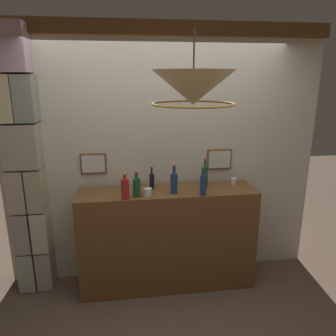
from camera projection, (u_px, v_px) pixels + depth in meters
panelled_rear_partition at (164, 150)px, 3.41m from camera, size 3.34×0.15×2.70m
stone_pillar at (26, 167)px, 3.14m from camera, size 0.35×0.31×2.63m
bar_shelf_unit at (167, 238)px, 3.38m from camera, size 1.81×0.44×1.07m
liquor_bottle_port at (174, 182)px, 3.13m from camera, size 0.07×0.07×0.28m
liquor_bottle_whiskey at (137, 187)px, 3.05m from camera, size 0.07×0.07×0.24m
liquor_bottle_scotch at (125, 188)px, 2.99m from camera, size 0.07×0.07×0.25m
liquor_bottle_gin at (203, 185)px, 3.08m from camera, size 0.06×0.06×0.27m
liquor_bottle_sherry at (152, 181)px, 3.27m from camera, size 0.05×0.05×0.23m
liquor_bottle_bourbon at (205, 177)px, 3.28m from camera, size 0.07×0.07×0.31m
glass_tumbler_rocks at (234, 181)px, 3.40m from camera, size 0.06×0.06×0.07m
glass_tumbler_highball at (148, 192)px, 3.08m from camera, size 0.08×0.08×0.07m
pendant_lamp at (193, 88)px, 2.22m from camera, size 0.59×0.59×0.52m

